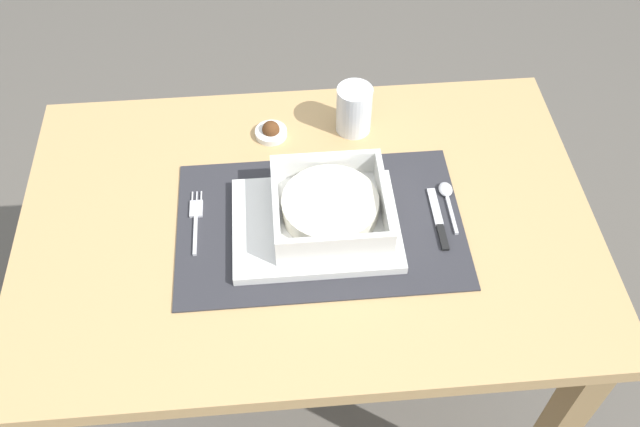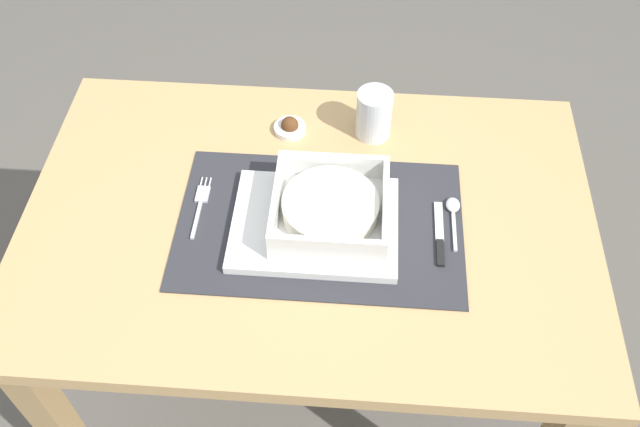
{
  "view_description": "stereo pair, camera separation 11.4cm",
  "coord_description": "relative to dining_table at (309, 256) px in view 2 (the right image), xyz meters",
  "views": [
    {
      "loc": [
        -0.04,
        -0.73,
        1.65
      ],
      "look_at": [
        0.02,
        -0.02,
        0.77
      ],
      "focal_mm": 38.81,
      "sensor_mm": 36.0,
      "label": 1
    },
    {
      "loc": [
        0.07,
        -0.73,
        1.65
      ],
      "look_at": [
        0.02,
        -0.02,
        0.77
      ],
      "focal_mm": 38.81,
      "sensor_mm": 36.0,
      "label": 2
    }
  ],
  "objects": [
    {
      "name": "placemat",
      "position": [
        0.02,
        -0.02,
        0.12
      ],
      "size": [
        0.48,
        0.3,
        0.0
      ],
      "primitive_type": "cube",
      "color": "#2D2D33",
      "rests_on": "dining_table"
    },
    {
      "name": "drinking_glass",
      "position": [
        0.1,
        0.21,
        0.16
      ],
      "size": [
        0.07,
        0.07,
        0.09
      ],
      "color": "white",
      "rests_on": "dining_table"
    },
    {
      "name": "ground_plane",
      "position": [
        0.0,
        0.0,
        -0.62
      ],
      "size": [
        6.0,
        6.0,
        0.0
      ],
      "primitive_type": "plane",
      "color": "#59544C"
    },
    {
      "name": "condiment_saucer",
      "position": [
        -0.05,
        0.2,
        0.13
      ],
      "size": [
        0.06,
        0.06,
        0.03
      ],
      "color": "white",
      "rests_on": "dining_table"
    },
    {
      "name": "porridge_bowl",
      "position": [
        0.04,
        -0.02,
        0.16
      ],
      "size": [
        0.19,
        0.19,
        0.06
      ],
      "color": "white",
      "rests_on": "serving_plate"
    },
    {
      "name": "fork",
      "position": [
        -0.19,
        0.01,
        0.12
      ],
      "size": [
        0.02,
        0.14,
        0.0
      ],
      "rotation": [
        0.0,
        0.0,
        0.05
      ],
      "color": "silver",
      "rests_on": "placemat"
    },
    {
      "name": "spoon",
      "position": [
        0.24,
        0.02,
        0.12
      ],
      "size": [
        0.02,
        0.11,
        0.01
      ],
      "rotation": [
        0.0,
        0.0,
        0.01
      ],
      "color": "silver",
      "rests_on": "placemat"
    },
    {
      "name": "butter_knife",
      "position": [
        0.22,
        -0.03,
        0.12
      ],
      "size": [
        0.01,
        0.13,
        0.01
      ],
      "rotation": [
        0.0,
        0.0,
        -0.02
      ],
      "color": "black",
      "rests_on": "placemat"
    },
    {
      "name": "dining_table",
      "position": [
        0.0,
        0.0,
        0.0
      ],
      "size": [
        0.97,
        0.65,
        0.74
      ],
      "color": "tan",
      "rests_on": "ground"
    },
    {
      "name": "serving_plate",
      "position": [
        0.01,
        -0.03,
        0.13
      ],
      "size": [
        0.27,
        0.21,
        0.02
      ],
      "primitive_type": "cube",
      "color": "white",
      "rests_on": "placemat"
    }
  ]
}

